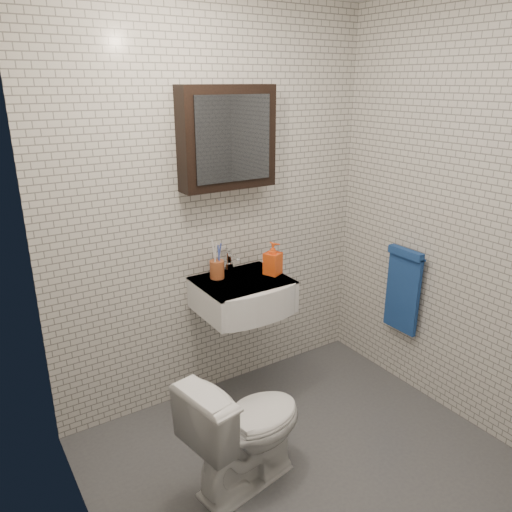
% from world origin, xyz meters
% --- Properties ---
extents(ground, '(2.20, 2.00, 0.01)m').
position_xyz_m(ground, '(0.00, 0.00, 0.01)').
color(ground, '#494B50').
rests_on(ground, ground).
extents(room_shell, '(2.22, 2.02, 2.51)m').
position_xyz_m(room_shell, '(0.00, 0.00, 1.47)').
color(room_shell, silver).
rests_on(room_shell, ground).
extents(washbasin, '(0.55, 0.50, 0.20)m').
position_xyz_m(washbasin, '(0.05, 0.73, 0.76)').
color(washbasin, white).
rests_on(washbasin, room_shell).
extents(faucet, '(0.06, 0.20, 0.15)m').
position_xyz_m(faucet, '(0.05, 0.93, 0.92)').
color(faucet, silver).
rests_on(faucet, washbasin).
extents(mirror_cabinet, '(0.60, 0.15, 0.60)m').
position_xyz_m(mirror_cabinet, '(0.05, 0.93, 1.70)').
color(mirror_cabinet, black).
rests_on(mirror_cabinet, room_shell).
extents(towel_rail, '(0.09, 0.30, 0.58)m').
position_xyz_m(towel_rail, '(1.04, 0.35, 0.72)').
color(towel_rail, silver).
rests_on(towel_rail, room_shell).
extents(toothbrush_cup, '(0.11, 0.11, 0.25)m').
position_xyz_m(toothbrush_cup, '(-0.07, 0.89, 0.91)').
color(toothbrush_cup, '#A24F28').
rests_on(toothbrush_cup, washbasin).
extents(soap_bottle, '(0.13, 0.13, 0.21)m').
position_xyz_m(soap_bottle, '(0.27, 0.75, 0.96)').
color(soap_bottle, orange).
rests_on(soap_bottle, washbasin).
extents(toilet, '(0.71, 0.48, 0.67)m').
position_xyz_m(toilet, '(-0.33, 0.12, 0.34)').
color(toilet, white).
rests_on(toilet, ground).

